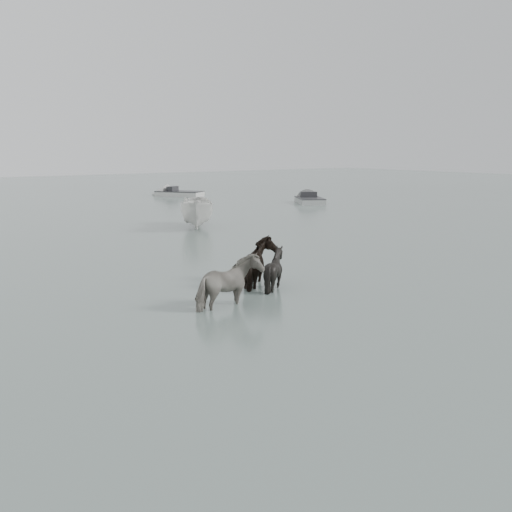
# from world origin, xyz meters

# --- Properties ---
(ground) EXTENTS (140.00, 140.00, 0.00)m
(ground) POSITION_xyz_m (0.00, 0.00, 0.00)
(ground) COLOR #54645C
(ground) RESTS_ON ground
(pony_pinto) EXTENTS (1.97, 1.21, 1.55)m
(pony_pinto) POSITION_xyz_m (-1.00, 0.30, 0.77)
(pony_pinto) COLOR black
(pony_pinto) RESTS_ON ground
(pony_dark) EXTENTS (1.90, 2.06, 1.70)m
(pony_dark) POSITION_xyz_m (1.19, 1.89, 0.85)
(pony_dark) COLOR black
(pony_dark) RESTS_ON ground
(pony_black) EXTENTS (1.29, 1.16, 1.37)m
(pony_black) POSITION_xyz_m (1.16, 1.27, 0.69)
(pony_black) COLOR black
(pony_black) RESTS_ON ground
(boat_small) EXTENTS (3.52, 4.33, 1.60)m
(boat_small) POSITION_xyz_m (6.27, 14.00, 0.80)
(boat_small) COLOR silver
(boat_small) RESTS_ON ground
(skiff_port) EXTENTS (3.56, 4.58, 0.75)m
(skiff_port) POSITION_xyz_m (19.12, 20.74, 0.38)
(skiff_port) COLOR #969996
(skiff_port) RESTS_ON ground
(skiff_star) EXTENTS (4.10, 4.94, 0.75)m
(skiff_star) POSITION_xyz_m (14.94, 31.37, 0.38)
(skiff_star) COLOR beige
(skiff_star) RESTS_ON ground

